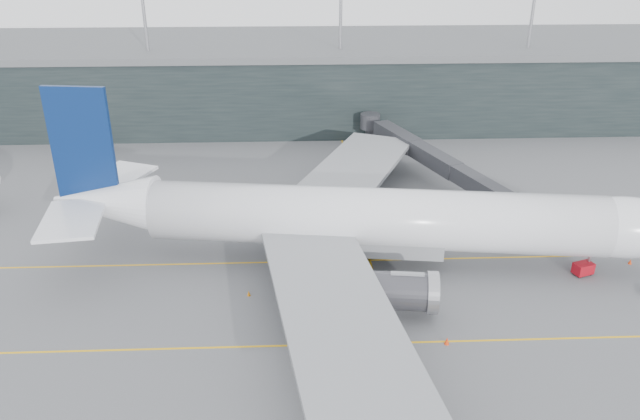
{
  "coord_description": "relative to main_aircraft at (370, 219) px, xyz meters",
  "views": [
    {
      "loc": [
        -3.61,
        -68.13,
        36.36
      ],
      "look_at": [
        -0.91,
        -4.0,
        6.67
      ],
      "focal_mm": 35.0,
      "sensor_mm": 36.0,
      "label": 1
    }
  ],
  "objects": [
    {
      "name": "ground",
      "position": [
        -4.8,
        4.6,
        -5.69
      ],
      "size": [
        320.0,
        320.0,
        0.0
      ],
      "primitive_type": "plane",
      "color": "#535358",
      "rests_on": "ground"
    },
    {
      "name": "taxiline_a",
      "position": [
        -4.8,
        0.6,
        -5.68
      ],
      "size": [
        160.0,
        0.25,
        0.02
      ],
      "primitive_type": "cube",
      "color": "#EDAE16",
      "rests_on": "ground"
    },
    {
      "name": "taxiline_b",
      "position": [
        -4.8,
        -15.4,
        -5.68
      ],
      "size": [
        160.0,
        0.25,
        0.02
      ],
      "primitive_type": "cube",
      "color": "#EDAE16",
      "rests_on": "ground"
    },
    {
      "name": "taxiline_lead_main",
      "position": [
        0.2,
        24.6,
        -5.68
      ],
      "size": [
        0.25,
        60.0,
        0.02
      ],
      "primitive_type": "cube",
      "color": "#EDAE16",
      "rests_on": "ground"
    },
    {
      "name": "terminal",
      "position": [
        -4.81,
        62.6,
        1.93
      ],
      "size": [
        240.0,
        36.0,
        29.0
      ],
      "color": "black",
      "rests_on": "ground"
    },
    {
      "name": "main_aircraft",
      "position": [
        0.0,
        0.0,
        0.0
      ],
      "size": [
        72.25,
        67.37,
        20.26
      ],
      "rotation": [
        0.0,
        0.0,
        -0.13
      ],
      "color": "white",
      "rests_on": "ground"
    },
    {
      "name": "jet_bridge",
      "position": [
        13.62,
        25.51,
        -1.42
      ],
      "size": [
        15.54,
        43.48,
        5.7
      ],
      "rotation": [
        0.0,
        0.0,
        0.35
      ],
      "color": "#2C2C31",
      "rests_on": "ground"
    },
    {
      "name": "gse_cart",
      "position": [
        23.91,
        -3.71,
        -4.87
      ],
      "size": [
        2.49,
        2.02,
        1.47
      ],
      "rotation": [
        0.0,
        0.0,
        0.34
      ],
      "color": "#9D0B16",
      "rests_on": "ground"
    },
    {
      "name": "uld_a",
      "position": [
        -9.64,
        15.25,
        -4.67
      ],
      "size": [
        2.62,
        2.39,
        1.94
      ],
      "rotation": [
        0.0,
        0.0,
        -0.4
      ],
      "color": "#3B3B40",
      "rests_on": "ground"
    },
    {
      "name": "uld_b",
      "position": [
        -7.53,
        16.86,
        -4.7
      ],
      "size": [
        2.53,
        2.3,
        1.88
      ],
      "rotation": [
        0.0,
        0.0,
        -0.38
      ],
      "color": "#3B3B40",
      "rests_on": "ground"
    },
    {
      "name": "uld_c",
      "position": [
        -4.48,
        16.16,
        -4.68
      ],
      "size": [
        2.32,
        1.96,
        1.92
      ],
      "rotation": [
        0.0,
        0.0,
        -0.14
      ],
      "color": "#3B3B40",
      "rests_on": "ground"
    },
    {
      "name": "cone_nose",
      "position": [
        30.54,
        -1.55,
        -5.36
      ],
      "size": [
        0.41,
        0.41,
        0.64
      ],
      "primitive_type": "cone",
      "color": "#EF3F0D",
      "rests_on": "ground"
    },
    {
      "name": "cone_wing_stbd",
      "position": [
        5.62,
        -15.8,
        -5.31
      ],
      "size": [
        0.48,
        0.48,
        0.76
      ],
      "primitive_type": "cone",
      "color": "#ED370D",
      "rests_on": "ground"
    },
    {
      "name": "cone_wing_port",
      "position": [
        4.6,
        17.1,
        -5.37
      ],
      "size": [
        0.39,
        0.39,
        0.63
      ],
      "primitive_type": "cone",
      "color": "#F35E0D",
      "rests_on": "ground"
    },
    {
      "name": "cone_tail",
      "position": [
        -13.65,
        -6.53,
        -5.38
      ],
      "size": [
        0.38,
        0.38,
        0.61
      ],
      "primitive_type": "cone",
      "color": "orange",
      "rests_on": "ground"
    }
  ]
}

